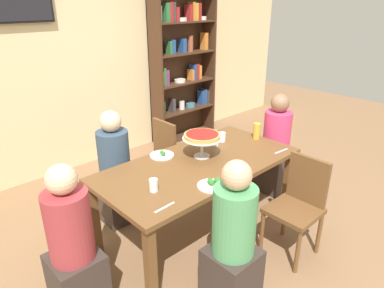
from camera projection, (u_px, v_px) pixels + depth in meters
The scene contains 21 objects.
ground_plane at pixel (199, 231), 3.35m from camera, with size 12.00×12.00×0.00m, color #846042.
rear_partition at pixel (76, 58), 4.28m from camera, with size 8.00×0.12×2.80m, color beige.
dining_table at pixel (200, 171), 3.09m from camera, with size 1.84×0.91×0.74m.
bookshelf at pixel (182, 64), 5.25m from camera, with size 1.10×0.30×2.21m.
television at pixel (13, 0), 3.54m from camera, with size 0.80×0.05×0.46m.
diner_head_west at pixel (73, 251), 2.36m from camera, with size 0.34×0.34×1.15m.
diner_head_east at pixel (275, 150), 3.92m from camera, with size 0.34×0.34×1.15m.
diner_far_left at pixel (116, 175), 3.37m from camera, with size 0.34×0.34×1.15m.
diner_near_left at pixel (233, 246), 2.41m from camera, with size 0.34×0.34×1.15m.
chair_near_right at pixel (299, 202), 2.93m from camera, with size 0.40×0.40×0.87m.
chair_far_right at pixel (172, 151), 3.91m from camera, with size 0.40×0.40×0.87m.
deep_dish_pizza_stand at pixel (202, 138), 3.10m from camera, with size 0.36×0.36×0.23m.
salad_plate_near_diner at pixel (162, 155), 3.18m from camera, with size 0.22×0.22×0.06m.
salad_plate_far_diner at pixel (212, 184), 2.67m from camera, with size 0.22×0.22×0.07m.
beer_glass_amber_tall at pixel (257, 131), 3.55m from camera, with size 0.07×0.07×0.17m, color gold.
water_glass_clear_near at pixel (154, 185), 2.59m from camera, with size 0.07×0.07×0.10m, color white.
water_glass_clear_far at pixel (216, 140), 3.39m from camera, with size 0.06×0.06×0.12m, color white.
water_glass_clear_spare at pixel (222, 137), 3.50m from camera, with size 0.07×0.07×0.09m, color white.
cutlery_fork_near at pixel (232, 171), 2.90m from camera, with size 0.18×0.02×0.01m, color silver.
cutlery_knife_near at pixel (165, 207), 2.40m from camera, with size 0.18×0.02×0.01m, color silver.
cutlery_fork_far at pixel (281, 151), 3.29m from camera, with size 0.18×0.02×0.01m, color silver.
Camera 1 is at (-1.94, -1.96, 2.08)m, focal length 32.27 mm.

